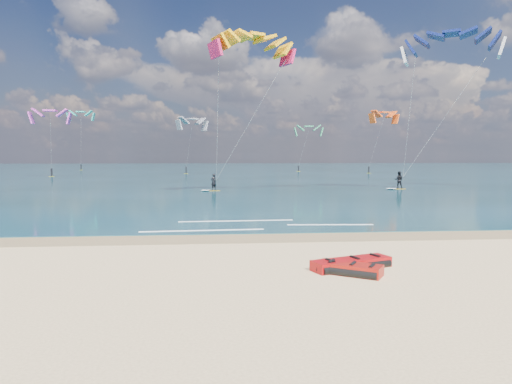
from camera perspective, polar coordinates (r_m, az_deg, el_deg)
ground at (r=56.78m, az=-3.36°, el=0.89°), size 320.00×320.00×0.00m
wet_sand_strip at (r=20.03m, az=-0.46°, el=-5.78°), size 320.00×2.40×0.01m
sea at (r=120.71m, az=-4.20°, el=2.82°), size 320.00×200.00×0.04m
packed_kite_left at (r=15.07m, az=11.82°, el=-9.35°), size 3.07×1.97×0.38m
packed_kite_mid at (r=14.38m, az=11.61°, el=-10.02°), size 2.35×2.04×0.38m
kitesurfer_main at (r=43.56m, az=-2.92°, el=10.27°), size 10.26×9.01×15.54m
kitesurfer_far at (r=49.53m, az=20.48°, el=10.31°), size 10.42×8.90×16.98m
shoreline_foam at (r=23.50m, az=-0.71°, el=-4.15°), size 11.74×3.61×0.01m
distant_kites at (r=94.92m, az=-7.06°, el=5.89°), size 71.53×38.81×14.23m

